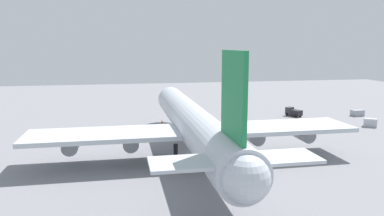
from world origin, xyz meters
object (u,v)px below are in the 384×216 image
Objects in this scene: cargo_container_aft at (357,113)px; pushback_tractor at (293,112)px; cargo_airplane at (192,123)px; cargo_container_fore at (370,123)px; fuel_truck at (196,120)px; safety_cone_nose at (162,121)px.

pushback_tractor is at bearing 80.56° from cargo_container_aft.
cargo_airplane is 12.90× the size of pushback_tractor.
cargo_container_fore is (-15.41, -11.75, -0.20)m from pushback_tractor.
pushback_tractor is 1.41× the size of cargo_container_aft.
cargo_airplane is at bearing 118.15° from cargo_container_aft.
cargo_airplane reaches higher than fuel_truck.
cargo_container_fore is 0.99× the size of cargo_container_aft.
pushback_tractor is at bearing -86.76° from safety_cone_nose.
fuel_truck reaches higher than cargo_container_fore.
cargo_container_fore is at bearing -142.66° from pushback_tractor.
fuel_truck is (23.61, -5.45, -4.50)m from cargo_airplane.
safety_cone_nose is at bearing 74.18° from cargo_container_fore.
safety_cone_nose is (0.84, 52.65, -0.43)m from cargo_container_aft.
fuel_truck is 1.06× the size of pushback_tractor.
cargo_airplane is 47.60m from cargo_container_fore.
cargo_container_aft is (27.01, -50.47, -4.88)m from cargo_airplane.
pushback_tractor is 17.36m from cargo_container_aft.
cargo_container_aft reaches higher than safety_cone_nose.
cargo_airplane is 82.04× the size of safety_cone_nose.
cargo_container_fore is at bearing -105.82° from safety_cone_nose.
cargo_container_aft is at bearing -99.44° from pushback_tractor.
cargo_container_fore is 13.66m from cargo_container_aft.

